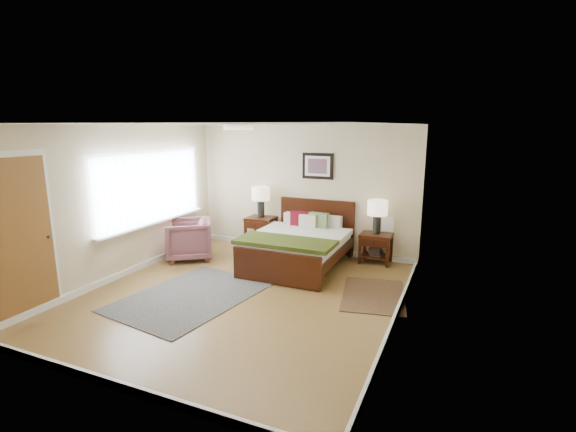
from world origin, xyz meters
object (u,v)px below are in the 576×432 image
Objects in this scene: nightstand_left at (261,223)px; nightstand_right at (376,245)px; lamp_left at (261,196)px; lamp_right at (377,210)px; bed at (299,240)px; rug_persian at (191,296)px; armchair at (189,239)px.

nightstand_right is at bearing 0.23° from nightstand_left.
lamp_left is (-2.35, 0.01, 0.75)m from nightstand_right.
lamp_right is (2.35, 0.00, -0.11)m from lamp_left.
lamp_left is at bearing 146.86° from bed.
bed is at bearing 71.42° from rug_persian.
lamp_left is 2.85m from rug_persian.
nightstand_left is (-1.13, 0.71, 0.05)m from bed.
bed is at bearing 65.78° from armchair.
bed reaches higher than armchair.
rug_persian is (-2.19, -2.63, -0.98)m from lamp_right.
nightstand_right is (1.22, 0.72, -0.15)m from bed.
armchair reaches higher than nightstand_right.
bed reaches higher than nightstand_right.
bed is 3.22× the size of lamp_right.
bed is 2.37× the size of armchair.
nightstand_left reaches higher than rug_persian.
rug_persian is (0.16, -2.61, -0.53)m from nightstand_left.
lamp_right reaches higher than armchair.
nightstand_left is 2.35m from nightstand_right.
armchair is (-2.09, -0.40, -0.11)m from bed.
lamp_right reaches higher than bed.
nightstand_right is (2.35, 0.01, -0.19)m from nightstand_left.
lamp_right reaches higher than nightstand_left.
nightstand_left is 1.18× the size of nightstand_right.
lamp_left is at bearing 101.97° from rug_persian.
bed is 0.90× the size of rug_persian.
lamp_left is at bearing 180.00° from lamp_right.
nightstand_left is at bearing -179.46° from lamp_right.
lamp_right is 0.74× the size of armchair.
lamp_left reaches higher than lamp_right.
lamp_right is (2.35, 0.02, 0.45)m from nightstand_left.
lamp_left reaches higher than bed.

